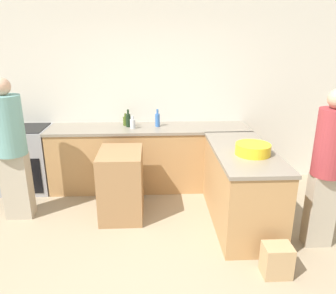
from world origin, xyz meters
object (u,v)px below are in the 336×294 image
Objects in this scene: paper_bag at (277,260)px; olive_oil_bottle at (126,121)px; person_at_peninsula at (327,165)px; wine_bottle_dark at (128,120)px; range_oven at (27,159)px; water_bottle_blue at (158,120)px; vinegar_bottle_clear at (133,124)px; island_table at (121,184)px; mixing_bowl at (253,149)px; person_by_range at (11,146)px.

olive_oil_bottle is at bearing 125.66° from paper_bag.
olive_oil_bottle is 0.11× the size of person_at_peninsula.
range_oven is at bearing -178.61° from wine_bottle_dark.
vinegar_bottle_clear is at bearing -163.70° from water_bottle_blue.
olive_oil_bottle is at bearing 169.69° from water_bottle_blue.
island_table is 4.74× the size of olive_oil_bottle.
island_table is at bearing -118.54° from water_bottle_blue.
person_at_peninsula is (0.68, -0.34, -0.06)m from mixing_bowl.
olive_oil_bottle is 0.10× the size of person_by_range.
person_at_peninsula is (2.19, -0.74, 0.51)m from island_table.
vinegar_bottle_clear is 0.13m from wine_bottle_dark.
range_oven is 1.61m from wine_bottle_dark.
person_by_range is (-1.41, -0.76, -0.06)m from vinegar_bottle_clear.
olive_oil_bottle is at bearing 118.08° from wine_bottle_dark.
vinegar_bottle_clear is 1.60m from person_by_range.
person_by_range is 1.02× the size of person_at_peninsula.
water_bottle_blue is at bearing 129.21° from mixing_bowl.
range_oven is 2.45× the size of mixing_bowl.
paper_bag is at bearing -86.10° from mixing_bowl.
range_oven is at bearing 145.77° from paper_bag.
water_bottle_blue is at bearing 25.98° from person_by_range.
paper_bag is (1.57, -1.22, -0.27)m from island_table.
olive_oil_bottle is at bearing 4.75° from range_oven.
island_table is 2.37m from person_at_peninsula.
water_bottle_blue is 1.39× the size of vinegar_bottle_clear.
vinegar_bottle_clear is 0.11× the size of person_at_peninsula.
vinegar_bottle_clear is 2.60m from paper_bag.
person_at_peninsula is at bearing -18.73° from island_table.
water_bottle_blue is at bearing 117.57° from paper_bag.
olive_oil_bottle is 0.22m from vinegar_bottle_clear.
island_table is at bearing 161.27° from person_at_peninsula.
vinegar_bottle_clear is at bearing 140.05° from mixing_bowl.
range_oven is 1.11× the size of island_table.
water_bottle_blue is (-1.04, 1.27, 0.04)m from mixing_bowl.
mixing_bowl is at bearing -50.79° from water_bottle_blue.
range_oven is 3.71× the size of water_bottle_blue.
mixing_bowl is (2.97, -1.24, 0.53)m from range_oven.
olive_oil_bottle is 0.48m from water_bottle_blue.
wine_bottle_dark reaches higher than island_table.
olive_oil_bottle reaches higher than paper_bag.
mixing_bowl is 1.18m from paper_bag.
vinegar_bottle_clear is 0.72× the size of wine_bottle_dark.
island_table is 1.17m from water_bottle_blue.
paper_bag is (1.52, -2.09, -0.88)m from wine_bottle_dark.
vinegar_bottle_clear is 0.11× the size of person_by_range.
water_bottle_blue is 0.43m from wine_bottle_dark.
island_table reaches higher than paper_bag.
water_bottle_blue is at bearing 16.30° from vinegar_bottle_clear.
mixing_bowl is at bearing 153.05° from person_at_peninsula.
island_table is 3.34× the size of wine_bottle_dark.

